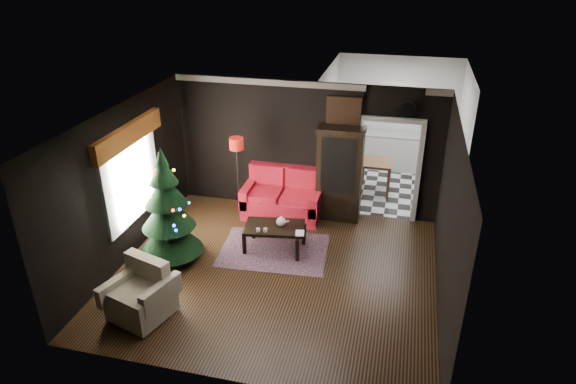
% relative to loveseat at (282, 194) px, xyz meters
% --- Properties ---
extents(floor, '(5.50, 5.50, 0.00)m').
position_rel_loveseat_xyz_m(floor, '(0.40, -2.05, -0.50)').
color(floor, black).
rests_on(floor, ground).
extents(ceiling, '(5.50, 5.50, 0.00)m').
position_rel_loveseat_xyz_m(ceiling, '(0.40, -2.05, 2.30)').
color(ceiling, white).
rests_on(ceiling, ground).
extents(wall_back, '(5.50, 0.00, 5.50)m').
position_rel_loveseat_xyz_m(wall_back, '(0.40, 0.45, 0.90)').
color(wall_back, black).
rests_on(wall_back, ground).
extents(wall_front, '(5.50, 0.00, 5.50)m').
position_rel_loveseat_xyz_m(wall_front, '(0.40, -4.55, 0.90)').
color(wall_front, black).
rests_on(wall_front, ground).
extents(wall_left, '(0.00, 5.50, 5.50)m').
position_rel_loveseat_xyz_m(wall_left, '(-2.35, -2.05, 0.90)').
color(wall_left, black).
rests_on(wall_left, ground).
extents(wall_right, '(0.00, 5.50, 5.50)m').
position_rel_loveseat_xyz_m(wall_right, '(3.15, -2.05, 0.90)').
color(wall_right, black).
rests_on(wall_right, ground).
extents(doorway, '(1.10, 0.10, 2.10)m').
position_rel_loveseat_xyz_m(doorway, '(2.10, 0.45, 0.55)').
color(doorway, silver).
rests_on(doorway, ground).
extents(left_window, '(0.05, 1.60, 1.40)m').
position_rel_loveseat_xyz_m(left_window, '(-2.31, -1.85, 0.95)').
color(left_window, white).
rests_on(left_window, wall_left).
extents(valance, '(0.12, 2.10, 0.35)m').
position_rel_loveseat_xyz_m(valance, '(-2.23, -1.85, 1.77)').
color(valance, brown).
rests_on(valance, wall_left).
extents(kitchen_floor, '(3.00, 3.00, 0.00)m').
position_rel_loveseat_xyz_m(kitchen_floor, '(2.10, 1.95, -0.50)').
color(kitchen_floor, white).
rests_on(kitchen_floor, ground).
extents(kitchen_window, '(0.70, 0.06, 0.70)m').
position_rel_loveseat_xyz_m(kitchen_window, '(2.10, 3.40, 1.20)').
color(kitchen_window, white).
rests_on(kitchen_window, ground).
extents(rug, '(2.08, 1.58, 0.01)m').
position_rel_loveseat_xyz_m(rug, '(0.18, -1.38, -0.49)').
color(rug, '#46313F').
rests_on(rug, ground).
extents(loveseat, '(1.70, 0.90, 1.00)m').
position_rel_loveseat_xyz_m(loveseat, '(0.00, 0.00, 0.00)').
color(loveseat, '#8F0B08').
rests_on(loveseat, ground).
extents(curio_cabinet, '(0.90, 0.45, 1.90)m').
position_rel_loveseat_xyz_m(curio_cabinet, '(1.15, 0.22, 0.45)').
color(curio_cabinet, black).
rests_on(curio_cabinet, ground).
extents(floor_lamp, '(0.37, 0.37, 1.82)m').
position_rel_loveseat_xyz_m(floor_lamp, '(-0.89, -0.19, 0.33)').
color(floor_lamp, black).
rests_on(floor_lamp, ground).
extents(christmas_tree, '(1.14, 1.14, 2.15)m').
position_rel_loveseat_xyz_m(christmas_tree, '(-1.54, -2.08, 0.55)').
color(christmas_tree, black).
rests_on(christmas_tree, ground).
extents(armchair, '(1.05, 1.05, 0.86)m').
position_rel_loveseat_xyz_m(armchair, '(-1.30, -3.64, -0.04)').
color(armchair, '#BEAD91').
rests_on(armchair, ground).
extents(coffee_table, '(1.18, 0.81, 0.49)m').
position_rel_loveseat_xyz_m(coffee_table, '(0.19, -1.32, -0.24)').
color(coffee_table, black).
rests_on(coffee_table, rug).
extents(teapot, '(0.20, 0.20, 0.19)m').
position_rel_loveseat_xyz_m(teapot, '(0.30, -1.29, 0.10)').
color(teapot, beige).
rests_on(teapot, coffee_table).
extents(cup_a, '(0.09, 0.09, 0.06)m').
position_rel_loveseat_xyz_m(cup_a, '(-0.06, -1.57, 0.03)').
color(cup_a, beige).
rests_on(cup_a, coffee_table).
extents(cup_b, '(0.09, 0.09, 0.06)m').
position_rel_loveseat_xyz_m(cup_b, '(0.07, -1.55, 0.03)').
color(cup_b, silver).
rests_on(cup_b, coffee_table).
extents(book, '(0.16, 0.05, 0.21)m').
position_rel_loveseat_xyz_m(book, '(0.62, -1.49, 0.11)').
color(book, gray).
rests_on(book, coffee_table).
extents(wall_clock, '(0.32, 0.32, 0.06)m').
position_rel_loveseat_xyz_m(wall_clock, '(2.35, 0.40, 1.88)').
color(wall_clock, white).
rests_on(wall_clock, wall_back).
extents(painting, '(0.62, 0.05, 0.52)m').
position_rel_loveseat_xyz_m(painting, '(1.15, 0.41, 1.75)').
color(painting, '#C38050').
rests_on(painting, wall_back).
extents(kitchen_counter, '(1.80, 0.60, 0.90)m').
position_rel_loveseat_xyz_m(kitchen_counter, '(2.10, 3.15, -0.05)').
color(kitchen_counter, white).
rests_on(kitchen_counter, ground).
extents(kitchen_table, '(0.70, 0.70, 0.75)m').
position_rel_loveseat_xyz_m(kitchen_table, '(1.80, 1.65, -0.12)').
color(kitchen_table, brown).
rests_on(kitchen_table, ground).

